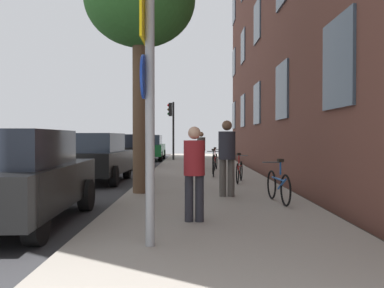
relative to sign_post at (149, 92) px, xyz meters
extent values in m
plane|color=#332D28|center=(-2.49, 10.67, -2.09)|extent=(41.80, 41.80, 0.00)
cube|color=#2D2D30|center=(-4.59, 10.67, -2.08)|extent=(7.00, 38.00, 0.01)
cube|color=gray|center=(1.01, 10.67, -2.03)|extent=(4.20, 38.00, 0.12)
cube|color=#384756|center=(3.33, 2.67, 0.84)|extent=(0.06, 1.66, 1.74)
cube|color=#384756|center=(3.33, 7.67, 0.84)|extent=(0.06, 1.66, 1.74)
cube|color=#384756|center=(3.33, 12.67, 0.84)|extent=(0.06, 1.66, 1.74)
cube|color=#384756|center=(3.33, 17.67, 0.84)|extent=(0.06, 1.66, 1.74)
cube|color=#384756|center=(3.33, 22.67, 0.84)|extent=(0.06, 1.66, 1.74)
cube|color=#384756|center=(3.33, 12.67, 4.34)|extent=(0.06, 1.66, 1.74)
cube|color=#384756|center=(3.33, 17.67, 4.34)|extent=(0.06, 1.66, 1.74)
cube|color=#384756|center=(3.33, 22.67, 4.34)|extent=(0.06, 1.66, 1.74)
cube|color=#384756|center=(3.33, 22.67, 7.84)|extent=(0.06, 1.66, 1.74)
cylinder|color=gray|center=(0.02, 0.00, -0.24)|extent=(0.12, 0.12, 3.46)
cube|color=yellow|center=(-0.06, 0.00, 0.94)|extent=(0.03, 0.60, 0.60)
cylinder|color=#14339E|center=(-0.06, 0.00, 0.19)|extent=(0.03, 0.56, 0.56)
cylinder|color=black|center=(-0.57, 20.22, -0.22)|extent=(0.12, 0.12, 3.50)
cube|color=black|center=(-0.75, 20.22, 1.08)|extent=(0.20, 0.24, 0.80)
sphere|color=red|center=(-0.86, 20.22, 1.34)|extent=(0.16, 0.16, 0.16)
sphere|color=#523707|center=(-0.86, 20.22, 1.08)|extent=(0.16, 0.16, 0.16)
sphere|color=#083E11|center=(-0.86, 20.22, 0.82)|extent=(0.16, 0.16, 0.16)
cylinder|color=brown|center=(-0.73, 5.12, 0.02)|extent=(0.38, 0.38, 3.97)
ellipsoid|color=#2D6628|center=(-0.73, 5.12, 2.82)|extent=(2.74, 2.74, 2.33)
torus|color=black|center=(2.34, 4.07, -1.65)|extent=(0.10, 0.65, 0.64)
torus|color=black|center=(2.43, 3.06, -1.65)|extent=(0.10, 0.65, 0.64)
cylinder|color=#194C99|center=(2.39, 3.56, -1.47)|extent=(0.12, 0.87, 0.04)
cylinder|color=#194C99|center=(2.41, 3.31, -1.55)|extent=(0.09, 0.53, 0.28)
cylinder|color=#194C99|center=(2.40, 3.41, -1.22)|extent=(0.04, 0.04, 0.28)
cube|color=black|center=(2.40, 3.41, -1.06)|extent=(0.10, 0.24, 0.06)
cylinder|color=#4C4C4C|center=(2.34, 4.07, -1.14)|extent=(0.42, 0.07, 0.03)
torus|color=black|center=(2.13, 8.10, -1.66)|extent=(0.17, 0.61, 0.62)
torus|color=black|center=(1.90, 7.07, -1.66)|extent=(0.17, 0.61, 0.62)
cylinder|color=#B21E1E|center=(2.02, 7.58, -1.49)|extent=(0.23, 0.88, 0.04)
cylinder|color=#B21E1E|center=(1.96, 7.33, -1.57)|extent=(0.16, 0.54, 0.29)
cylinder|color=#B21E1E|center=(1.98, 7.43, -1.25)|extent=(0.04, 0.04, 0.28)
cube|color=black|center=(1.98, 7.43, -1.09)|extent=(0.10, 0.24, 0.06)
cylinder|color=#4C4C4C|center=(2.13, 8.10, -1.17)|extent=(0.42, 0.12, 0.03)
torus|color=black|center=(1.33, 10.27, -1.63)|extent=(0.06, 0.68, 0.68)
torus|color=black|center=(1.30, 9.22, -1.63)|extent=(0.06, 0.68, 0.68)
cylinder|color=black|center=(1.32, 9.74, -1.45)|extent=(0.07, 0.89, 0.04)
cylinder|color=black|center=(1.31, 9.48, -1.53)|extent=(0.06, 0.54, 0.29)
cylinder|color=black|center=(1.31, 9.59, -1.19)|extent=(0.04, 0.04, 0.28)
cube|color=black|center=(1.31, 9.59, -1.03)|extent=(0.10, 0.24, 0.06)
cylinder|color=#4C4C4C|center=(1.33, 10.27, -1.11)|extent=(0.42, 0.04, 0.03)
torus|color=black|center=(1.61, 12.79, -1.63)|extent=(0.14, 0.67, 0.67)
torus|color=black|center=(1.47, 11.84, -1.63)|extent=(0.14, 0.67, 0.67)
cylinder|color=#B21E1E|center=(1.54, 12.32, -1.45)|extent=(0.17, 0.81, 0.04)
cylinder|color=#B21E1E|center=(1.50, 12.08, -1.53)|extent=(0.12, 0.49, 0.27)
cylinder|color=#B21E1E|center=(1.52, 12.18, -1.20)|extent=(0.04, 0.04, 0.28)
cube|color=black|center=(1.52, 12.18, -1.04)|extent=(0.10, 0.24, 0.06)
cylinder|color=#4C4C4C|center=(1.61, 12.79, -1.12)|extent=(0.42, 0.09, 0.03)
cylinder|color=#26262D|center=(0.51, 1.54, -1.59)|extent=(0.14, 0.14, 0.76)
cylinder|color=#26262D|center=(0.68, 1.54, -1.59)|extent=(0.14, 0.14, 0.76)
cylinder|color=maroon|center=(0.60, 1.54, -0.92)|extent=(0.44, 0.44, 0.57)
sphere|color=tan|center=(0.60, 1.54, -0.51)|extent=(0.21, 0.21, 0.21)
cylinder|color=#4C4742|center=(1.28, 4.49, -1.53)|extent=(0.16, 0.16, 0.87)
cylinder|color=#4C4742|center=(1.47, 4.49, -1.53)|extent=(0.16, 0.16, 0.87)
cylinder|color=#26262D|center=(1.38, 4.49, -0.77)|extent=(0.40, 0.40, 0.65)
sphere|color=brown|center=(1.38, 4.49, -0.31)|extent=(0.24, 0.24, 0.24)
cylinder|color=olive|center=(0.87, 13.03, -1.58)|extent=(0.15, 0.15, 0.79)
cylinder|color=olive|center=(1.05, 13.03, -1.58)|extent=(0.15, 0.15, 0.79)
cylinder|color=#4C4742|center=(0.96, 13.03, -0.89)|extent=(0.48, 0.48, 0.59)
sphere|color=#936B4C|center=(0.96, 13.03, -0.46)|extent=(0.21, 0.21, 0.21)
cube|color=black|center=(-2.36, 1.81, -1.41)|extent=(1.89, 4.40, 0.70)
cube|color=#1E232D|center=(-2.36, 1.59, -0.76)|extent=(1.53, 2.48, 0.60)
cylinder|color=black|center=(-3.14, 3.19, -1.76)|extent=(0.22, 0.64, 0.64)
cylinder|color=black|center=(-1.59, 3.19, -1.76)|extent=(0.22, 0.64, 0.64)
cylinder|color=black|center=(-1.59, 0.42, -1.76)|extent=(0.22, 0.64, 0.64)
cube|color=black|center=(-2.59, 8.58, -1.41)|extent=(1.92, 4.09, 0.70)
cube|color=#2D3847|center=(-2.59, 8.38, -0.76)|extent=(1.57, 2.31, 0.60)
cylinder|color=black|center=(-3.39, 9.87, -1.76)|extent=(0.22, 0.64, 0.64)
cylinder|color=black|center=(-1.79, 9.87, -1.76)|extent=(0.22, 0.64, 0.64)
cylinder|color=black|center=(-3.39, 7.29, -1.76)|extent=(0.22, 0.64, 0.64)
cylinder|color=black|center=(-1.79, 7.29, -1.76)|extent=(0.22, 0.64, 0.64)
cube|color=black|center=(-2.60, 15.13, -1.41)|extent=(1.87, 3.98, 0.70)
cube|color=#1E232D|center=(-2.60, 14.93, -0.76)|extent=(1.55, 2.24, 0.60)
cylinder|color=black|center=(-3.42, 16.39, -1.76)|extent=(0.22, 0.64, 0.64)
cylinder|color=black|center=(-1.79, 16.39, -1.76)|extent=(0.22, 0.64, 0.64)
cylinder|color=black|center=(-3.42, 13.87, -1.76)|extent=(0.22, 0.64, 0.64)
cylinder|color=black|center=(-1.79, 13.87, -1.76)|extent=(0.22, 0.64, 0.64)
cube|color=#19662D|center=(-2.20, 21.71, -1.41)|extent=(1.90, 4.47, 0.70)
cube|color=#2D3847|center=(-2.20, 21.48, -0.76)|extent=(1.58, 2.51, 0.60)
cylinder|color=black|center=(-3.05, 23.13, -1.76)|extent=(0.22, 0.64, 0.64)
cylinder|color=black|center=(-1.35, 23.13, -1.76)|extent=(0.22, 0.64, 0.64)
cylinder|color=black|center=(-3.05, 20.28, -1.76)|extent=(0.22, 0.64, 0.64)
cylinder|color=black|center=(-1.35, 20.28, -1.76)|extent=(0.22, 0.64, 0.64)
camera|label=1|loc=(0.56, -5.38, -0.57)|focal=39.58mm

